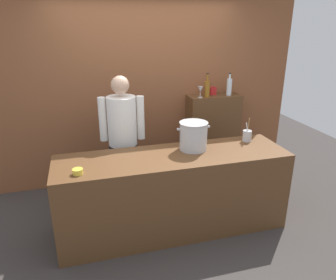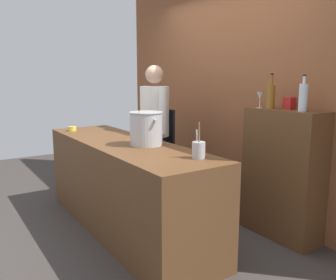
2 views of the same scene
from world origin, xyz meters
TOP-DOWN VIEW (x-y plane):
  - ground_plane at (0.00, 0.00)m, footprint 8.00×8.00m
  - brick_back_panel at (0.00, 1.40)m, footprint 4.40×0.10m
  - prep_counter at (0.00, 0.00)m, footprint 2.48×0.70m
  - bar_cabinet at (0.96, 1.19)m, footprint 0.76×0.32m
  - chef at (-0.45, 0.63)m, footprint 0.53×0.38m
  - stockpot_large at (0.26, 0.11)m, footprint 0.37×0.31m
  - utensil_crock at (0.95, 0.17)m, footprint 0.10×0.10m
  - butter_jar at (-0.98, -0.19)m, footprint 0.10×0.10m
  - wine_bottle_amber at (0.82, 1.13)m, footprint 0.08×0.08m
  - wine_bottle_clear at (1.16, 1.14)m, footprint 0.07×0.07m
  - wine_glass_short at (0.71, 1.11)m, footprint 0.07×0.07m
  - spice_tin_red at (0.95, 1.24)m, footprint 0.09×0.09m

SIDE VIEW (x-z plane):
  - ground_plane at x=0.00m, z-range 0.00..0.00m
  - prep_counter at x=0.00m, z-range 0.00..0.90m
  - bar_cabinet at x=0.96m, z-range 0.00..1.23m
  - butter_jar at x=-0.98m, z-range 0.90..0.95m
  - chef at x=-0.45m, z-range 0.13..1.79m
  - utensil_crock at x=0.95m, z-range 0.83..1.11m
  - stockpot_large at x=0.26m, z-range 0.90..1.21m
  - spice_tin_red at x=0.95m, z-range 1.23..1.34m
  - wine_glass_short at x=0.71m, z-range 1.26..1.42m
  - wine_bottle_amber at x=0.82m, z-range 1.19..1.51m
  - wine_bottle_clear at x=1.16m, z-range 1.20..1.51m
  - brick_back_panel at x=0.00m, z-range 0.00..3.00m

